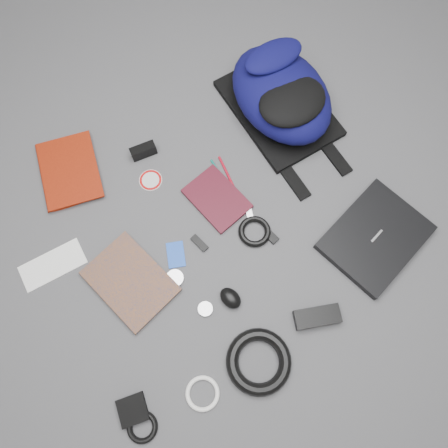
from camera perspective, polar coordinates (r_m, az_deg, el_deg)
name	(u,v)px	position (r m, az deg, el deg)	size (l,w,h in m)	color
ground	(224,226)	(1.42, 0.00, -0.25)	(4.00, 4.00, 0.00)	#4F4F51
backpack	(281,94)	(1.54, 7.49, 16.47)	(0.31, 0.46, 0.19)	#080834
laptop	(375,237)	(1.47, 19.14, -1.65)	(0.32, 0.25, 0.03)	black
textbook_red	(41,179)	(1.59, -22.74, 5.48)	(0.19, 0.25, 0.03)	maroon
comic_book	(107,304)	(1.40, -15.08, -10.02)	(0.19, 0.27, 0.02)	#BB620D
envelope	(53,265)	(1.49, -21.47, -5.00)	(0.20, 0.09, 0.00)	white
dvd_case	(217,199)	(1.44, -0.94, 3.33)	(0.14, 0.20, 0.02)	#390B14
compact_camera	(143,151)	(1.52, -10.48, 9.36)	(0.09, 0.03, 0.05)	black
sticker_disc	(151,180)	(1.50, -9.56, 5.67)	(0.08, 0.08, 0.00)	silver
pen_teal	(221,174)	(1.48, -0.45, 6.49)	(0.01, 0.01, 0.13)	#0C6E62
pen_red	(228,175)	(1.48, 0.49, 6.47)	(0.01, 0.01, 0.15)	#AF0D21
id_badge	(176,255)	(1.40, -6.31, -4.00)	(0.05, 0.08, 0.00)	blue
usb_black	(200,243)	(1.40, -3.22, -2.50)	(0.02, 0.06, 0.01)	black
usb_silver	(249,213)	(1.43, 3.31, 1.43)	(0.02, 0.05, 0.01)	#B8B8BA
key_fob	(272,237)	(1.41, 6.25, -1.72)	(0.03, 0.04, 0.01)	black
mouse	(230,298)	(1.35, 0.84, -9.65)	(0.05, 0.07, 0.04)	black
headphone_left	(175,278)	(1.38, -6.43, -7.06)	(0.05, 0.05, 0.01)	silver
headphone_right	(205,309)	(1.36, -2.46, -11.03)	(0.05, 0.05, 0.01)	#A3A3A5
cable_coil	(255,231)	(1.41, 4.01, -0.98)	(0.11, 0.11, 0.02)	black
power_brick	(317,317)	(1.37, 12.06, -11.77)	(0.14, 0.06, 0.03)	black
power_cord_coil	(259,362)	(1.34, 4.55, -17.48)	(0.19, 0.19, 0.04)	black
pouch	(133,410)	(1.37, -11.84, -22.67)	(0.08, 0.08, 0.02)	black
earbud_coil	(142,427)	(1.37, -10.62, -24.62)	(0.09, 0.09, 0.02)	black
white_cable_coil	(203,393)	(1.35, -2.82, -21.24)	(0.10, 0.10, 0.01)	white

